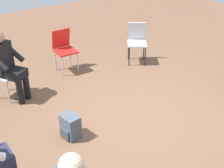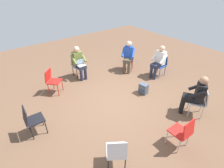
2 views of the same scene
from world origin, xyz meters
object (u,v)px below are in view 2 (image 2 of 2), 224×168
(backpack_near_laptop_user, at_px, (143,89))
(person_in_black, at_px, (196,94))
(chair_southeast, at_px, (52,80))
(chair_southwest, at_px, (129,58))
(chair_northeast, at_px, (117,152))
(person_in_blue, at_px, (128,55))
(person_in_white, at_px, (159,60))
(chair_south, at_px, (77,64))
(chair_west, at_px, (161,64))
(person_with_laptop, at_px, (79,61))
(chair_east, at_px, (31,119))
(chair_north, at_px, (183,132))
(chair_northwest, at_px, (201,101))

(backpack_near_laptop_user, bearing_deg, person_in_black, 102.56)
(chair_southeast, distance_m, chair_southwest, 3.21)
(chair_northeast, bearing_deg, person_in_blue, 79.40)
(chair_southeast, relative_size, person_in_blue, 0.69)
(person_in_blue, relative_size, person_in_white, 1.00)
(chair_south, bearing_deg, chair_southwest, 158.87)
(chair_west, distance_m, person_in_blue, 1.33)
(person_with_laptop, relative_size, person_in_white, 1.00)
(chair_west, xyz_separation_m, person_in_blue, (0.75, -1.08, 0.20))
(chair_east, height_order, person_in_white, person_in_white)
(chair_north, bearing_deg, person_in_white, 49.65)
(person_with_laptop, bearing_deg, chair_south, -90.00)
(chair_southeast, bearing_deg, chair_north, 67.45)
(person_with_laptop, height_order, backpack_near_laptop_user, person_with_laptop)
(person_with_laptop, relative_size, person_in_black, 1.00)
(person_in_white, bearing_deg, chair_east, 88.91)
(chair_east, xyz_separation_m, chair_northwest, (-3.91, 2.14, 0.00))
(chair_east, relative_size, chair_north, 1.00)
(chair_north, xyz_separation_m, person_in_blue, (-1.65, -3.61, 0.20))
(chair_north, height_order, person_in_black, person_in_black)
(person_with_laptop, bearing_deg, person_in_blue, 159.29)
(chair_southwest, distance_m, chair_north, 4.12)
(chair_west, bearing_deg, chair_southwest, 25.91)
(chair_northwest, xyz_separation_m, person_in_black, (0.09, -0.14, 0.20))
(person_in_black, bearing_deg, chair_east, 120.14)
(chair_northwest, distance_m, person_with_laptop, 4.29)
(chair_northeast, distance_m, chair_northwest, 2.87)
(chair_south, xyz_separation_m, chair_east, (2.33, 2.01, 0.00))
(chair_south, height_order, chair_northwest, same)
(chair_south, height_order, chair_southeast, same)
(chair_south, xyz_separation_m, backpack_near_laptop_user, (-1.14, 2.45, -0.34))
(chair_north, distance_m, person_with_laptop, 4.33)
(chair_south, distance_m, chair_north, 4.50)
(chair_southwest, distance_m, person_in_black, 3.28)
(chair_south, relative_size, chair_east, 1.00)
(chair_east, distance_m, person_in_blue, 4.33)
(chair_south, bearing_deg, person_in_white, 141.33)
(chair_northeast, height_order, chair_west, same)
(chair_northeast, bearing_deg, chair_southeast, 123.62)
(person_in_black, bearing_deg, chair_north, 168.14)
(chair_north, xyz_separation_m, person_in_white, (-2.23, -2.52, 0.20))
(chair_east, height_order, chair_west, same)
(chair_west, height_order, person_with_laptop, person_with_laptop)
(chair_west, height_order, backpack_near_laptop_user, chair_west)
(chair_west, height_order, person_in_black, person_in_black)
(chair_southeast, relative_size, person_in_white, 0.69)
(chair_northeast, distance_m, backpack_near_laptop_user, 2.89)
(chair_east, xyz_separation_m, person_in_blue, (-4.18, -1.13, 0.20))
(chair_northwest, xyz_separation_m, person_in_blue, (-0.27, -3.27, 0.20))
(chair_northwest, height_order, person_in_white, person_in_white)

